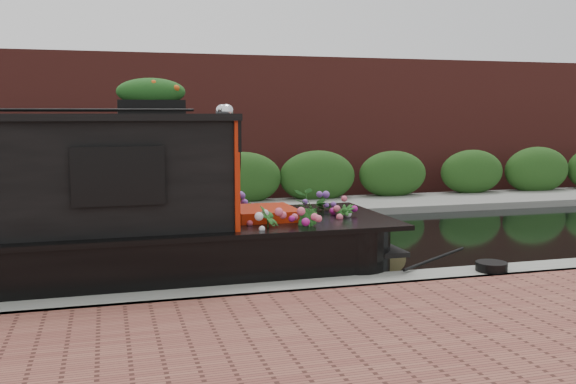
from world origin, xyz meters
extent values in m
plane|color=black|center=(0.00, 0.00, 0.00)|extent=(80.00, 80.00, 0.00)
cube|color=gray|center=(0.00, -3.30, 0.00)|extent=(40.00, 0.60, 0.50)
cube|color=gray|center=(0.00, 4.20, 0.00)|extent=(40.00, 2.40, 0.34)
cube|color=#214818|center=(0.00, 5.10, 0.00)|extent=(40.00, 1.10, 2.80)
cube|color=maroon|center=(0.00, 7.20, 0.00)|extent=(40.00, 1.00, 8.00)
cube|color=#A91F06|center=(0.62, -1.96, 1.56)|extent=(0.08, 1.92, 1.48)
cube|color=black|center=(-0.84, -2.94, 1.64)|extent=(0.99, 0.04, 0.60)
cube|color=#A91F06|center=(1.19, -1.96, 0.77)|extent=(0.88, 0.99, 0.55)
sphere|color=silver|center=(0.63, -2.12, 2.42)|extent=(0.20, 0.20, 0.20)
sphere|color=silver|center=(0.63, -1.81, 2.42)|extent=(0.20, 0.20, 0.20)
cube|color=black|center=(-0.37, -1.96, 2.48)|extent=(0.89, 0.30, 0.18)
ellipsoid|color=#CD5116|center=(-0.37, -1.96, 2.70)|extent=(0.97, 0.32, 0.26)
imported|color=#20531B|center=(1.06, -2.70, 0.83)|extent=(0.42, 0.43, 0.68)
imported|color=#20531B|center=(1.60, -2.75, 0.80)|extent=(0.37, 0.41, 0.62)
imported|color=#20531B|center=(2.14, -1.44, 0.85)|extent=(0.74, 0.67, 0.71)
imported|color=#20531B|center=(2.36, -2.13, 0.78)|extent=(0.42, 0.42, 0.57)
imported|color=#20531B|center=(1.19, -1.11, 0.78)|extent=(0.31, 0.36, 0.57)
cylinder|color=brown|center=(3.16, -1.96, 0.19)|extent=(0.38, 0.43, 0.38)
cylinder|color=black|center=(4.05, -3.35, 0.31)|extent=(0.43, 0.43, 0.12)
camera|label=1|loc=(-0.98, -10.84, 2.39)|focal=40.00mm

